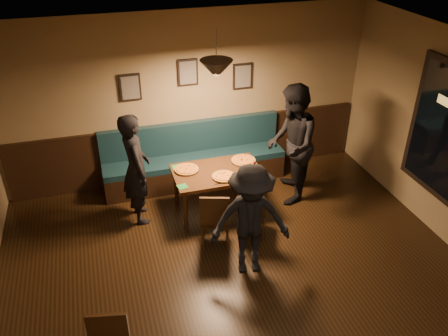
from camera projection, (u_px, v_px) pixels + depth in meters
name	position (u px, v px, depth m)	size (l,w,h in m)	color
floor	(262.00, 326.00, 5.22)	(7.00, 7.00, 0.00)	black
ceiling	(276.00, 93.00, 3.80)	(7.00, 7.00, 0.00)	silver
wall_back	(188.00, 99.00, 7.40)	(6.00, 6.00, 0.00)	#8C704F
wainscot	(191.00, 149.00, 7.84)	(5.88, 0.06, 1.00)	black
booth_bench	(195.00, 156.00, 7.61)	(3.00, 0.60, 1.00)	#0F232D
picture_left	(130.00, 87.00, 7.01)	(0.32, 0.04, 0.42)	black
picture_center	(188.00, 72.00, 7.15)	(0.32, 0.04, 0.42)	black
picture_right	(243.00, 76.00, 7.45)	(0.32, 0.04, 0.42)	black
pendant_lamp	(216.00, 69.00, 6.03)	(0.44, 0.44, 0.25)	black
dining_table	(217.00, 191.00, 6.99)	(1.30, 0.84, 0.70)	#33170E
chair_near_left	(215.00, 217.00, 6.27)	(0.39, 0.39, 0.87)	black
chair_near_right	(252.00, 207.00, 6.46)	(0.40, 0.40, 0.90)	black
diner_left	(136.00, 169.00, 6.58)	(0.62, 0.41, 1.69)	black
diner_right	(291.00, 145.00, 7.01)	(0.92, 0.72, 1.89)	black
diner_front	(251.00, 221.00, 5.66)	(0.99, 0.57, 1.53)	black
pizza_a	(187.00, 169.00, 6.83)	(0.36, 0.36, 0.04)	orange
pizza_b	(224.00, 176.00, 6.65)	(0.34, 0.34, 0.04)	#BE8723
pizza_c	(243.00, 160.00, 7.06)	(0.37, 0.37, 0.04)	#C96025
soda_glass	(259.00, 171.00, 6.66)	(0.08, 0.08, 0.17)	black
tabasco_bottle	(254.00, 164.00, 6.89)	(0.03, 0.03, 0.11)	#970705
napkin_a	(177.00, 167.00, 6.92)	(0.15, 0.15, 0.01)	#217C35
napkin_b	(182.00, 187.00, 6.45)	(0.14, 0.14, 0.01)	#1C692B
cutlery_set	(223.00, 183.00, 6.53)	(0.02, 0.17, 0.00)	white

